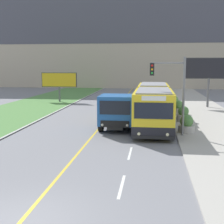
{
  "coord_description": "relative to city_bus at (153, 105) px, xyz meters",
  "views": [
    {
      "loc": [
        3.86,
        -8.29,
        4.7
      ],
      "look_at": [
        1.1,
        13.04,
        1.4
      ],
      "focal_mm": 50.0,
      "sensor_mm": 36.0,
      "label": 1
    }
  ],
  "objects": [
    {
      "name": "planter_round_far",
      "position": [
        2.24,
        9.13,
        -0.87
      ],
      "size": [
        1.14,
        1.14,
        1.3
      ],
      "color": "#B7B2A8",
      "rests_on": "sidewalk_right"
    },
    {
      "name": "planter_round_near",
      "position": [
        2.28,
        -3.31,
        -0.9
      ],
      "size": [
        1.12,
        1.12,
        1.23
      ],
      "color": "#B7B2A8",
      "rests_on": "sidewalk_right"
    },
    {
      "name": "lane_marking_centre",
      "position": [
        -3.64,
        -15.01,
        -1.51
      ],
      "size": [
        2.88,
        140.0,
        0.01
      ],
      "color": "gold",
      "rests_on": "ground_plane"
    },
    {
      "name": "planter_round_second",
      "position": [
        2.45,
        0.83,
        -0.88
      ],
      "size": [
        1.08,
        1.08,
        1.27
      ],
      "color": "#B7B2A8",
      "rests_on": "sidewalk_right"
    },
    {
      "name": "dump_truck",
      "position": [
        -2.53,
        -2.35,
        -0.23
      ],
      "size": [
        2.5,
        7.11,
        2.56
      ],
      "color": "black",
      "rests_on": "ground_plane"
    },
    {
      "name": "billboard_large",
      "position": [
        5.92,
        10.08,
        2.58
      ],
      "size": [
        5.38,
        0.24,
        5.39
      ],
      "color": "#59595B",
      "rests_on": "ground_plane"
    },
    {
      "name": "ground_plane",
      "position": [
        -3.96,
        -16.46,
        -1.52
      ],
      "size": [
        300.0,
        300.0,
        0.0
      ],
      "primitive_type": "plane",
      "color": "slate"
    },
    {
      "name": "traffic_light_mast",
      "position": [
        1.22,
        -4.26,
        1.8
      ],
      "size": [
        2.28,
        0.32,
        5.18
      ],
      "color": "slate",
      "rests_on": "ground_plane"
    },
    {
      "name": "planter_round_third",
      "position": [
        2.4,
        4.98,
        -0.88
      ],
      "size": [
        1.09,
        1.09,
        1.26
      ],
      "color": "#B7B2A8",
      "rests_on": "sidewalk_right"
    },
    {
      "name": "city_bus",
      "position": [
        0.0,
        0.0,
        0.0
      ],
      "size": [
        2.74,
        13.03,
        2.98
      ],
      "color": "yellow",
      "rests_on": "ground_plane"
    },
    {
      "name": "billboard_small",
      "position": [
        -11.74,
        13.38,
        1.15
      ],
      "size": [
        4.52,
        0.24,
        3.68
      ],
      "color": "#59595B",
      "rests_on": "ground_plane"
    },
    {
      "name": "apartment_block_background",
      "position": [
        -3.96,
        40.39,
        10.92
      ],
      "size": [
        80.0,
        8.04,
        24.88
      ],
      "color": "#BCAD93",
      "rests_on": "ground_plane"
    }
  ]
}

